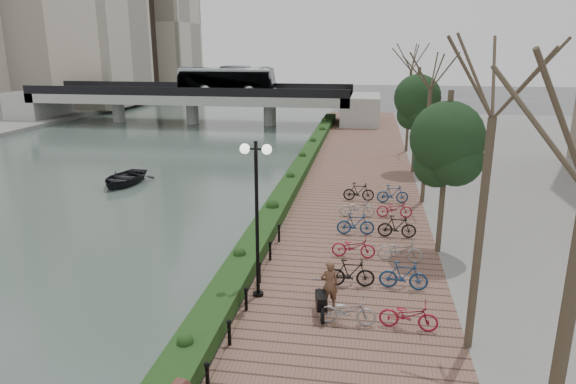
% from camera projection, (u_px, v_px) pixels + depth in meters
% --- Properties ---
extents(ground, '(220.00, 220.00, 0.00)m').
position_uv_depth(ground, '(170.00, 377.00, 13.81)').
color(ground, '#59595B').
rests_on(ground, ground).
extents(river_water, '(30.00, 130.00, 0.02)m').
position_uv_depth(river_water, '(107.00, 161.00, 39.82)').
color(river_water, '#485A53').
rests_on(river_water, ground).
extents(promenade, '(8.00, 75.00, 0.50)m').
position_uv_depth(promenade, '(349.00, 195.00, 29.76)').
color(promenade, brown).
rests_on(promenade, ground).
extents(hedge, '(1.10, 56.00, 0.60)m').
position_uv_depth(hedge, '(297.00, 174.00, 32.49)').
color(hedge, '#183A15').
rests_on(hedge, promenade).
extents(chain_fence, '(0.10, 14.10, 0.70)m').
position_uv_depth(chain_fence, '(238.00, 316.00, 15.26)').
color(chain_fence, black).
rests_on(chain_fence, promenade).
extents(lamppost, '(1.02, 0.32, 5.26)m').
position_uv_depth(lamppost, '(256.00, 188.00, 16.26)').
color(lamppost, black).
rests_on(lamppost, promenade).
extents(motorcycle, '(0.70, 1.50, 0.90)m').
position_uv_depth(motorcycle, '(321.00, 300.00, 15.99)').
color(motorcycle, black).
rests_on(motorcycle, promenade).
extents(pedestrian, '(0.67, 0.53, 1.60)m').
position_uv_depth(pedestrian, '(329.00, 284.00, 16.28)').
color(pedestrian, brown).
rests_on(pedestrian, promenade).
extents(bicycle_parking, '(2.40, 14.69, 1.00)m').
position_uv_depth(bicycle_parking, '(376.00, 237.00, 21.27)').
color(bicycle_parking, '#9B9CA0').
rests_on(bicycle_parking, promenade).
extents(street_trees, '(3.20, 37.12, 6.80)m').
position_uv_depth(street_trees, '(433.00, 156.00, 23.63)').
color(street_trees, '#352B1F').
rests_on(street_trees, promenade).
extents(bridge, '(36.00, 10.77, 6.50)m').
position_uv_depth(bridge, '(199.00, 94.00, 57.76)').
color(bridge, '#9A9A95').
rests_on(bridge, ground).
extents(boat, '(3.24, 4.33, 0.86)m').
position_uv_depth(boat, '(123.00, 178.00, 32.83)').
color(boat, black).
rests_on(boat, river_water).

